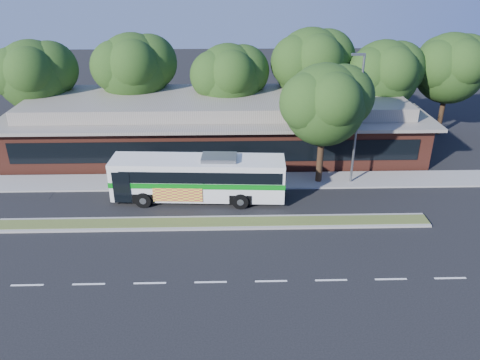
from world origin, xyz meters
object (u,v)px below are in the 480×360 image
(lamp_post, at_px, (357,117))
(transit_bus, at_px, (199,175))
(sidewalk_tree, at_px, (330,102))
(sedan, at_px, (91,156))

(lamp_post, bearing_deg, transit_bus, -168.19)
(sidewalk_tree, bearing_deg, sedan, 168.80)
(lamp_post, xyz_separation_m, transit_bus, (-10.54, -2.20, -3.15))
(lamp_post, relative_size, sidewalk_tree, 1.08)
(lamp_post, height_order, transit_bus, lamp_post)
(sidewalk_tree, bearing_deg, transit_bus, -163.79)
(transit_bus, relative_size, sidewalk_tree, 1.34)
(transit_bus, bearing_deg, lamp_post, 14.92)
(sedan, bearing_deg, lamp_post, -114.38)
(sedan, bearing_deg, transit_bus, -137.94)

